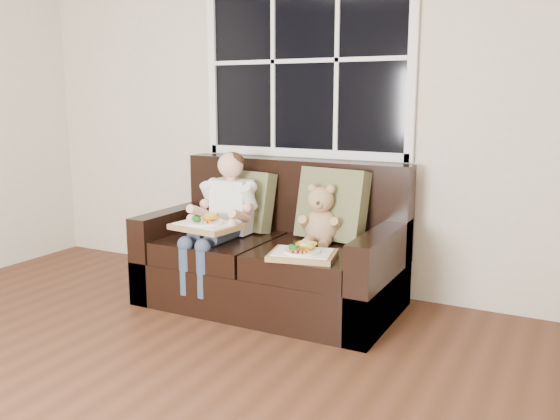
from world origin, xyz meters
The scene contains 8 objects.
window_back centered at (0.15, 2.48, 1.65)m, with size 1.62×0.04×1.37m.
loveseat centered at (0.15, 2.02, 0.31)m, with size 1.70×0.92×0.96m.
pillow_left centered at (-0.16, 2.17, 0.66)m, with size 0.45×0.27×0.44m.
pillow_right centered at (0.50, 2.17, 0.69)m, with size 0.50×0.28×0.49m.
child centered at (-0.18, 1.90, 0.65)m, with size 0.39×0.60×0.89m.
teddy_bear centered at (0.47, 2.06, 0.61)m, with size 0.26×0.32×0.41m.
tray_left centered at (-0.19, 1.70, 0.58)m, with size 0.45×0.37×0.09m.
tray_right centered at (0.52, 1.66, 0.48)m, with size 0.45×0.38×0.09m.
Camera 1 is at (1.99, -1.45, 1.41)m, focal length 38.00 mm.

